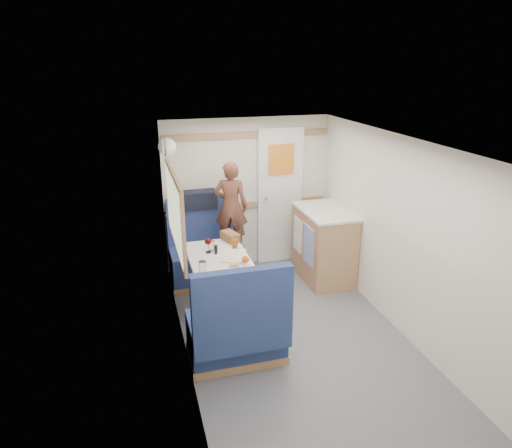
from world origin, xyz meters
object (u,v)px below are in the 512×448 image
object	(u,v)px
dinette_table	(218,268)
bench_near	(238,333)
dome_light	(167,147)
tray	(233,256)
beer_glass	(235,244)
pepper_grinder	(216,249)
cheese_block	(235,263)
tumbler_left	(203,267)
duffel_bag	(198,200)
bench_far	(206,259)
person	(231,206)
galley_counter	(323,244)
orange_fruit	(245,259)
tumbler_right	(211,245)
wine_glass	(208,242)
bread_loaf	(230,236)

from	to	relation	value
dinette_table	bench_near	bearing A→B (deg)	-90.00
dome_light	tray	size ratio (longest dim) A/B	0.59
beer_glass	pepper_grinder	xyz separation A→B (m)	(-0.23, -0.08, -0.00)
bench_near	beer_glass	bearing A→B (deg)	77.76
cheese_block	tumbler_left	size ratio (longest dim) A/B	0.77
dinette_table	duffel_bag	distance (m)	1.21
tray	tumbler_left	bearing A→B (deg)	-141.28
bench_far	bench_near	distance (m)	1.73
tumbler_left	pepper_grinder	distance (m)	0.48
bench_far	person	size ratio (longest dim) A/B	0.94
dinette_table	tumbler_left	size ratio (longest dim) A/B	7.54
person	dome_light	bearing A→B (deg)	12.89
bench_near	tray	world-z (taller)	bench_near
galley_counter	tumbler_left	size ratio (longest dim) A/B	7.54
dinette_table	orange_fruit	world-z (taller)	orange_fruit
orange_fruit	tumbler_right	xyz separation A→B (m)	(-0.27, 0.45, 0.00)
person	tumbler_left	bearing A→B (deg)	85.15
dome_light	person	size ratio (longest dim) A/B	0.18
person	pepper_grinder	size ratio (longest dim) A/B	11.44
wine_glass	cheese_block	bearing A→B (deg)	-64.79
dinette_table	orange_fruit	xyz separation A→B (m)	(0.22, -0.30, 0.21)
dome_light	orange_fruit	bearing A→B (deg)	-61.85
dinette_table	galley_counter	xyz separation A→B (m)	(1.47, 0.55, -0.10)
beer_glass	cheese_block	bearing A→B (deg)	-103.45
orange_fruit	bread_loaf	world-z (taller)	bread_loaf
tray	tumbler_left	distance (m)	0.49
galley_counter	tumbler_right	size ratio (longest dim) A/B	8.27
bench_near	galley_counter	bearing A→B (deg)	43.94
galley_counter	bread_loaf	bearing A→B (deg)	-172.04
bread_loaf	tumbler_left	bearing A→B (deg)	-120.50
orange_fruit	pepper_grinder	bearing A→B (deg)	123.98
dome_light	bench_far	bearing A→B (deg)	2.12
pepper_grinder	cheese_block	bearing A→B (deg)	-71.53
tumbler_right	cheese_block	bearing A→B (deg)	-72.12
tumbler_left	cheese_block	bearing A→B (deg)	10.61
galley_counter	pepper_grinder	xyz separation A→B (m)	(-1.48, -0.50, 0.30)
dinette_table	galley_counter	size ratio (longest dim) A/B	1.00
orange_fruit	wine_glass	world-z (taller)	wine_glass
person	cheese_block	distance (m)	1.11
galley_counter	tumbler_left	xyz separation A→B (m)	(-1.69, -0.92, 0.31)
bench_far	beer_glass	xyz separation A→B (m)	(0.22, -0.73, 0.47)
tumbler_left	tumbler_right	xyz separation A→B (m)	(0.18, 0.53, -0.01)
orange_fruit	person	bearing A→B (deg)	85.03
wine_glass	tumbler_right	bearing A→B (deg)	49.62
bench_far	tumbler_right	distance (m)	0.86
bench_far	duffel_bag	world-z (taller)	duffel_bag
bread_loaf	wine_glass	bearing A→B (deg)	-137.95
bench_far	wine_glass	distance (m)	0.94
galley_counter	beer_glass	bearing A→B (deg)	-161.57
cheese_block	duffel_bag	bearing A→B (deg)	95.56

